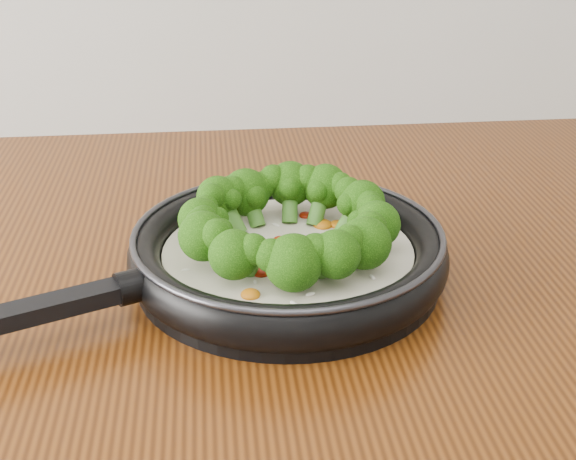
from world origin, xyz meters
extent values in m
cylinder|color=black|center=(0.07, 1.04, 0.91)|extent=(0.37, 0.37, 0.01)
torus|color=black|center=(0.07, 1.04, 0.93)|extent=(0.39, 0.39, 0.03)
torus|color=#2D2D33|center=(0.07, 1.04, 0.95)|extent=(0.38, 0.38, 0.01)
cube|color=black|center=(-0.14, 0.95, 0.93)|extent=(0.17, 0.09, 0.01)
cylinder|color=black|center=(-0.06, 0.98, 0.93)|extent=(0.04, 0.04, 0.03)
cylinder|color=beige|center=(0.07, 1.04, 0.92)|extent=(0.31, 0.31, 0.02)
ellipsoid|color=#9D1B07|center=(0.07, 1.05, 0.93)|extent=(0.02, 0.02, 0.01)
ellipsoid|color=#9D1B07|center=(0.05, 0.99, 0.93)|extent=(0.03, 0.03, 0.01)
ellipsoid|color=#C6670C|center=(0.07, 0.99, 0.93)|extent=(0.02, 0.02, 0.01)
ellipsoid|color=#9D1B07|center=(0.16, 1.06, 0.93)|extent=(0.03, 0.03, 0.01)
ellipsoid|color=#9D1B07|center=(0.13, 1.04, 0.93)|extent=(0.03, 0.03, 0.01)
ellipsoid|color=#C6670C|center=(0.13, 1.08, 0.93)|extent=(0.02, 0.02, 0.01)
ellipsoid|color=#9D1B07|center=(0.06, 1.01, 0.93)|extent=(0.02, 0.02, 0.01)
ellipsoid|color=#9D1B07|center=(0.10, 1.11, 0.93)|extent=(0.02, 0.02, 0.01)
ellipsoid|color=#C6670C|center=(0.11, 1.08, 0.93)|extent=(0.03, 0.03, 0.01)
ellipsoid|color=#9D1B07|center=(0.02, 1.07, 0.93)|extent=(0.02, 0.02, 0.01)
ellipsoid|color=#9D1B07|center=(0.08, 1.06, 0.93)|extent=(0.02, 0.02, 0.01)
ellipsoid|color=#C6670C|center=(0.09, 1.05, 0.93)|extent=(0.02, 0.02, 0.01)
ellipsoid|color=#9D1B07|center=(0.07, 0.98, 0.93)|extent=(0.02, 0.02, 0.01)
ellipsoid|color=#9D1B07|center=(0.10, 1.04, 0.93)|extent=(0.03, 0.03, 0.01)
ellipsoid|color=#C6670C|center=(0.03, 0.95, 0.93)|extent=(0.02, 0.02, 0.01)
ellipsoid|color=#9D1B07|center=(0.02, 1.11, 0.93)|extent=(0.03, 0.03, 0.01)
ellipsoid|color=#9D1B07|center=(0.07, 0.98, 0.93)|extent=(0.02, 0.02, 0.01)
ellipsoid|color=white|center=(0.04, 1.06, 0.93)|extent=(0.01, 0.01, 0.00)
ellipsoid|color=white|center=(0.07, 0.93, 0.93)|extent=(0.01, 0.01, 0.00)
ellipsoid|color=white|center=(0.06, 0.97, 0.93)|extent=(0.01, 0.01, 0.00)
ellipsoid|color=white|center=(0.09, 1.04, 0.93)|extent=(0.01, 0.01, 0.00)
ellipsoid|color=white|center=(0.08, 1.03, 0.93)|extent=(0.01, 0.01, 0.00)
ellipsoid|color=white|center=(0.07, 1.04, 0.93)|extent=(0.01, 0.01, 0.00)
ellipsoid|color=white|center=(0.06, 1.02, 0.93)|extent=(0.01, 0.01, 0.00)
ellipsoid|color=white|center=(0.05, 1.02, 0.93)|extent=(0.01, 0.01, 0.00)
ellipsoid|color=white|center=(0.14, 0.97, 0.93)|extent=(0.01, 0.01, 0.00)
ellipsoid|color=white|center=(0.09, 1.03, 0.93)|extent=(0.01, 0.01, 0.00)
ellipsoid|color=white|center=(0.08, 1.03, 0.93)|extent=(0.01, 0.01, 0.00)
ellipsoid|color=white|center=(0.11, 1.00, 0.93)|extent=(0.01, 0.01, 0.00)
ellipsoid|color=white|center=(0.01, 1.09, 0.93)|extent=(0.01, 0.00, 0.00)
ellipsoid|color=white|center=(0.02, 1.10, 0.93)|extent=(0.01, 0.00, 0.00)
ellipsoid|color=white|center=(0.12, 1.04, 0.93)|extent=(0.01, 0.01, 0.00)
ellipsoid|color=white|center=(0.03, 0.96, 0.93)|extent=(0.01, 0.01, 0.00)
ellipsoid|color=white|center=(0.13, 1.03, 0.93)|extent=(0.01, 0.01, 0.00)
ellipsoid|color=white|center=(0.07, 1.02, 0.93)|extent=(0.01, 0.01, 0.00)
ellipsoid|color=white|center=(-0.02, 1.00, 0.93)|extent=(0.01, 0.00, 0.00)
ellipsoid|color=white|center=(0.08, 0.95, 0.93)|extent=(0.01, 0.01, 0.00)
ellipsoid|color=white|center=(0.10, 0.98, 0.93)|extent=(0.01, 0.01, 0.00)
ellipsoid|color=white|center=(0.10, 1.03, 0.93)|extent=(0.01, 0.01, 0.00)
ellipsoid|color=white|center=(0.03, 1.07, 0.93)|extent=(0.01, 0.01, 0.00)
ellipsoid|color=white|center=(0.07, 1.09, 0.93)|extent=(0.01, 0.01, 0.00)
ellipsoid|color=white|center=(0.04, 0.98, 0.93)|extent=(0.00, 0.01, 0.00)
cylinder|color=#4C872C|center=(0.13, 1.06, 0.94)|extent=(0.03, 0.03, 0.03)
sphere|color=black|center=(0.15, 1.07, 0.96)|extent=(0.06, 0.06, 0.04)
sphere|color=black|center=(0.14, 1.08, 0.97)|extent=(0.04, 0.04, 0.03)
sphere|color=black|center=(0.15, 1.05, 0.97)|extent=(0.03, 0.03, 0.03)
sphere|color=black|center=(0.13, 1.06, 0.96)|extent=(0.03, 0.03, 0.02)
cylinder|color=#4C872C|center=(0.11, 1.09, 0.95)|extent=(0.03, 0.04, 0.04)
sphere|color=black|center=(0.12, 1.11, 0.96)|extent=(0.06, 0.06, 0.05)
sphere|color=black|center=(0.10, 1.11, 0.97)|extent=(0.04, 0.04, 0.03)
sphere|color=black|center=(0.13, 1.09, 0.97)|extent=(0.03, 0.03, 0.03)
sphere|color=black|center=(0.11, 1.09, 0.96)|extent=(0.03, 0.03, 0.02)
cylinder|color=#4C872C|center=(0.08, 1.10, 0.94)|extent=(0.02, 0.03, 0.04)
sphere|color=black|center=(0.08, 1.12, 0.96)|extent=(0.06, 0.06, 0.05)
sphere|color=black|center=(0.07, 1.12, 0.97)|extent=(0.04, 0.04, 0.03)
sphere|color=black|center=(0.10, 1.11, 0.97)|extent=(0.03, 0.03, 0.03)
sphere|color=black|center=(0.08, 1.10, 0.96)|extent=(0.03, 0.03, 0.02)
cylinder|color=#4C872C|center=(0.05, 1.10, 0.94)|extent=(0.03, 0.03, 0.03)
sphere|color=black|center=(0.04, 1.11, 0.96)|extent=(0.06, 0.06, 0.05)
sphere|color=black|center=(0.03, 1.10, 0.97)|extent=(0.04, 0.04, 0.03)
sphere|color=black|center=(0.06, 1.11, 0.96)|extent=(0.04, 0.04, 0.03)
sphere|color=black|center=(0.05, 1.09, 0.96)|extent=(0.03, 0.03, 0.02)
cylinder|color=#4C872C|center=(0.02, 1.08, 0.94)|extent=(0.03, 0.03, 0.04)
sphere|color=black|center=(0.01, 1.09, 0.96)|extent=(0.05, 0.05, 0.04)
sphere|color=black|center=(0.00, 1.08, 0.97)|extent=(0.03, 0.03, 0.03)
sphere|color=black|center=(0.02, 1.10, 0.97)|extent=(0.03, 0.03, 0.02)
sphere|color=black|center=(0.02, 1.08, 0.96)|extent=(0.03, 0.03, 0.02)
cylinder|color=#4C872C|center=(0.01, 1.05, 0.94)|extent=(0.03, 0.02, 0.03)
sphere|color=black|center=(-0.01, 1.05, 0.96)|extent=(0.05, 0.05, 0.04)
sphere|color=black|center=(0.00, 1.03, 0.97)|extent=(0.03, 0.03, 0.03)
sphere|color=black|center=(0.00, 1.06, 0.96)|extent=(0.03, 0.03, 0.02)
sphere|color=black|center=(0.01, 1.05, 0.96)|extent=(0.03, 0.03, 0.02)
cylinder|color=#4C872C|center=(0.01, 1.01, 0.95)|extent=(0.04, 0.03, 0.04)
sphere|color=black|center=(0.00, 1.00, 0.96)|extent=(0.06, 0.06, 0.04)
sphere|color=black|center=(0.01, 0.99, 0.97)|extent=(0.04, 0.04, 0.03)
sphere|color=black|center=(-0.01, 1.02, 0.97)|extent=(0.03, 0.03, 0.03)
sphere|color=black|center=(0.01, 1.01, 0.96)|extent=(0.03, 0.03, 0.02)
cylinder|color=#4C872C|center=(0.03, 0.99, 0.94)|extent=(0.03, 0.03, 0.03)
sphere|color=black|center=(0.02, 0.98, 0.96)|extent=(0.06, 0.06, 0.04)
sphere|color=black|center=(0.04, 0.97, 0.97)|extent=(0.04, 0.04, 0.03)
sphere|color=black|center=(0.01, 0.99, 0.96)|extent=(0.03, 0.03, 0.03)
sphere|color=black|center=(0.03, 0.99, 0.96)|extent=(0.03, 0.03, 0.02)
cylinder|color=#4C872C|center=(0.07, 0.97, 0.94)|extent=(0.02, 0.03, 0.03)
sphere|color=black|center=(0.07, 0.96, 0.96)|extent=(0.06, 0.06, 0.05)
sphere|color=black|center=(0.09, 0.96, 0.97)|extent=(0.04, 0.04, 0.03)
sphere|color=black|center=(0.05, 0.96, 0.96)|extent=(0.04, 0.04, 0.03)
sphere|color=black|center=(0.07, 0.97, 0.96)|extent=(0.03, 0.03, 0.02)
cylinder|color=#4C872C|center=(0.10, 0.98, 0.94)|extent=(0.03, 0.04, 0.04)
sphere|color=black|center=(0.11, 0.96, 0.96)|extent=(0.06, 0.06, 0.04)
sphere|color=black|center=(0.12, 0.97, 0.97)|extent=(0.03, 0.03, 0.03)
sphere|color=black|center=(0.09, 0.96, 0.97)|extent=(0.03, 0.03, 0.02)
sphere|color=black|center=(0.10, 0.98, 0.96)|extent=(0.03, 0.03, 0.02)
cylinder|color=#4C872C|center=(0.12, 0.99, 0.94)|extent=(0.03, 0.03, 0.03)
sphere|color=black|center=(0.13, 0.98, 0.96)|extent=(0.06, 0.06, 0.05)
sphere|color=black|center=(0.14, 1.00, 0.97)|extent=(0.04, 0.04, 0.03)
sphere|color=black|center=(0.12, 0.97, 0.96)|extent=(0.04, 0.04, 0.03)
sphere|color=black|center=(0.12, 0.99, 0.96)|extent=(0.03, 0.03, 0.02)
cylinder|color=#4C872C|center=(0.14, 1.02, 0.94)|extent=(0.03, 0.02, 0.03)
sphere|color=black|center=(0.15, 1.02, 0.96)|extent=(0.06, 0.06, 0.04)
sphere|color=black|center=(0.15, 1.04, 0.97)|extent=(0.04, 0.04, 0.03)
sphere|color=black|center=(0.15, 1.01, 0.96)|extent=(0.03, 0.03, 0.03)
sphere|color=black|center=(0.14, 1.02, 0.96)|extent=(0.03, 0.03, 0.02)
camera|label=1|loc=(0.01, 0.39, 1.26)|focal=48.99mm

